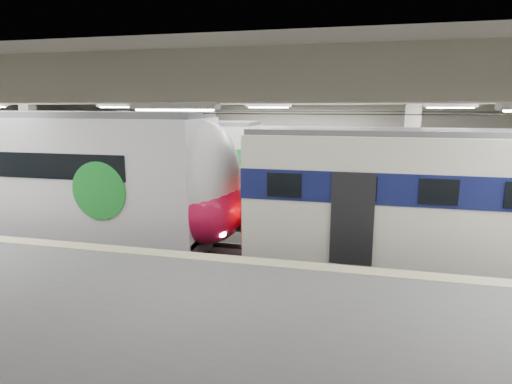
# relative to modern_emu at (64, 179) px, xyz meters

# --- Properties ---
(station_hall) EXTENTS (36.00, 24.00, 5.75)m
(station_hall) POSITION_rel_modern_emu_xyz_m (7.14, -1.74, 0.91)
(station_hall) COLOR black
(station_hall) RESTS_ON ground
(modern_emu) EXTENTS (14.88, 3.07, 4.75)m
(modern_emu) POSITION_rel_modern_emu_xyz_m (0.00, 0.00, 0.00)
(modern_emu) COLOR silver
(modern_emu) RESTS_ON ground
(older_rer) EXTENTS (12.91, 2.85, 4.28)m
(older_rer) POSITION_rel_modern_emu_xyz_m (13.41, 0.00, -0.08)
(older_rer) COLOR white
(older_rer) RESTS_ON ground
(far_train) EXTENTS (13.23, 2.79, 4.25)m
(far_train) POSITION_rel_modern_emu_xyz_m (-0.76, 5.50, -0.14)
(far_train) COLOR silver
(far_train) RESTS_ON ground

